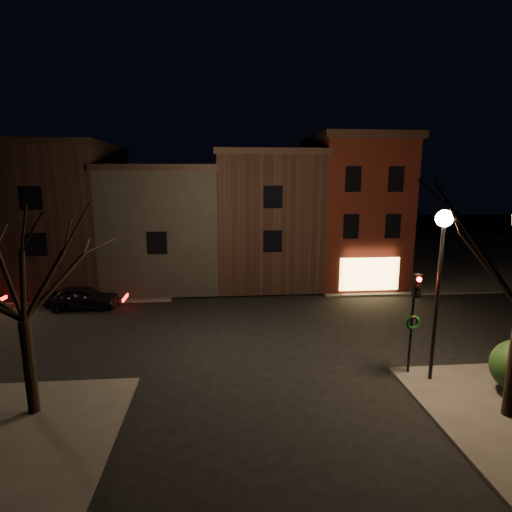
{
  "coord_description": "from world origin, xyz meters",
  "views": [
    {
      "loc": [
        -1.69,
        -19.55,
        7.75
      ],
      "look_at": [
        0.25,
        3.3,
        3.2
      ],
      "focal_mm": 28.0,
      "sensor_mm": 36.0,
      "label": 1
    }
  ],
  "objects_px": {
    "traffic_signal": "(414,308)",
    "street_lamp_near": "(442,249)",
    "parked_car_a": "(83,297)",
    "bare_tree_left": "(16,254)"
  },
  "relations": [
    {
      "from": "traffic_signal",
      "to": "street_lamp_near",
      "type": "bearing_deg",
      "value": -39.37
    },
    {
      "from": "traffic_signal",
      "to": "parked_car_a",
      "type": "bearing_deg",
      "value": 148.35
    },
    {
      "from": "bare_tree_left",
      "to": "parked_car_a",
      "type": "height_order",
      "value": "bare_tree_left"
    },
    {
      "from": "traffic_signal",
      "to": "bare_tree_left",
      "type": "bearing_deg",
      "value": -173.74
    },
    {
      "from": "traffic_signal",
      "to": "parked_car_a",
      "type": "relative_size",
      "value": 0.99
    },
    {
      "from": "bare_tree_left",
      "to": "parked_car_a",
      "type": "distance_m",
      "value": 12.27
    },
    {
      "from": "street_lamp_near",
      "to": "bare_tree_left",
      "type": "height_order",
      "value": "bare_tree_left"
    },
    {
      "from": "street_lamp_near",
      "to": "traffic_signal",
      "type": "bearing_deg",
      "value": 140.63
    },
    {
      "from": "bare_tree_left",
      "to": "street_lamp_near",
      "type": "bearing_deg",
      "value": 4.03
    },
    {
      "from": "street_lamp_near",
      "to": "parked_car_a",
      "type": "bearing_deg",
      "value": 148.04
    }
  ]
}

